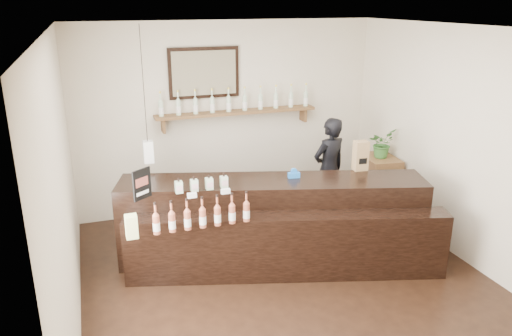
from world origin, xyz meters
The scene contains 10 objects.
ground centered at (0.00, 0.00, 0.00)m, with size 5.00×5.00×0.00m, color black.
room_shell centered at (0.00, 0.00, 1.70)m, with size 5.00×5.00×5.00m.
back_wall_decor centered at (-0.16, 2.37, 1.76)m, with size 2.66×0.96×1.69m.
counter centered at (0.03, 0.56, 0.48)m, with size 3.70×1.98×1.19m.
promo_sign centered at (-1.50, 0.61, 1.19)m, with size 0.21×0.16×0.34m.
paper_bag centered at (1.21, 0.70, 1.21)m, with size 0.18×0.14×0.38m.
tape_dispenser centered at (0.31, 0.70, 1.07)m, with size 0.15×0.07×0.12m.
side_cabinet centered at (2.00, 1.45, 0.44)m, with size 0.51×0.65×0.89m.
potted_plant centered at (2.00, 1.45, 1.10)m, with size 0.37×0.32×0.42m, color #34692A.
shopkeeper centered at (1.22, 1.55, 0.85)m, with size 0.62×0.41×1.71m, color black.
Camera 1 is at (-1.96, -4.51, 3.06)m, focal length 35.00 mm.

